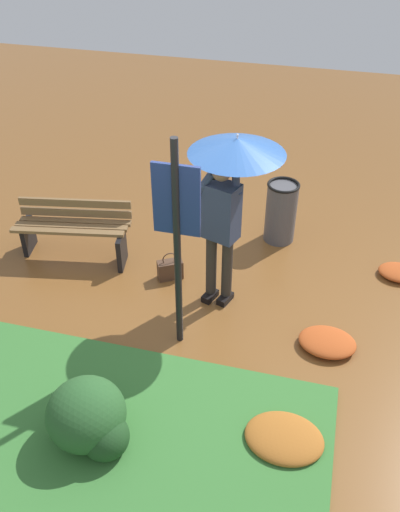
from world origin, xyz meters
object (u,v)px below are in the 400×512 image
at_px(person_with_umbrella, 229,180).
at_px(trash_bin, 281,212).
at_px(park_bench, 73,229).
at_px(info_sign_post, 177,225).
at_px(handbag, 170,269).

distance_m(person_with_umbrella, trash_bin, 1.83).
bearing_deg(person_with_umbrella, park_bench, 170.12).
xyz_separation_m(info_sign_post, handbag, (-0.41, 0.97, -1.32)).
bearing_deg(trash_bin, info_sign_post, -109.26).
xyz_separation_m(info_sign_post, park_bench, (-1.70, 1.11, -1.04)).
distance_m(person_with_umbrella, park_bench, 2.35).
distance_m(info_sign_post, handbag, 1.68).
distance_m(person_with_umbrella, handbag, 1.61).
relative_size(info_sign_post, park_bench, 1.64).
height_order(info_sign_post, park_bench, info_sign_post).
height_order(handbag, park_bench, park_bench).
distance_m(info_sign_post, trash_bin, 2.48).
bearing_deg(info_sign_post, park_bench, 146.88).
bearing_deg(park_bench, trash_bin, 22.70).
height_order(person_with_umbrella, info_sign_post, info_sign_post).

